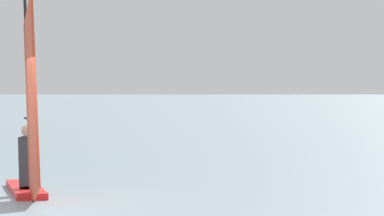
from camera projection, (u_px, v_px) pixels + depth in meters
The scene contains 2 objects.
ground_plane at pixel (1, 205), 14.71m from camera, with size 4000.00×4000.00×0.00m, color gray.
windsurfer at pixel (28, 142), 15.98m from camera, with size 2.30×3.36×3.99m.
Camera 1 is at (7.28, -13.14, 1.88)m, focal length 82.14 mm.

